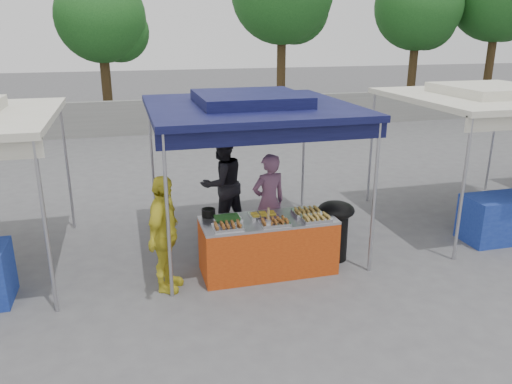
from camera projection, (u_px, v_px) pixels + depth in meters
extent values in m
plane|color=#525154|center=(266.00, 268.00, 7.75)|extent=(80.00, 80.00, 0.00)
cube|color=slate|center=(180.00, 116.00, 17.66)|extent=(40.00, 0.25, 1.20)
cylinder|color=#ABAAB1|center=(168.00, 219.00, 6.57)|extent=(0.05, 0.05, 2.30)
cylinder|color=#ABAAB1|center=(374.00, 200.00, 7.30)|extent=(0.05, 0.05, 2.30)
cylinder|color=#ABAAB1|center=(152.00, 163.00, 9.32)|extent=(0.05, 0.05, 2.30)
cylinder|color=#ABAAB1|center=(303.00, 153.00, 10.06)|extent=(0.05, 0.05, 2.30)
cube|color=#0E113B|center=(250.00, 107.00, 7.94)|extent=(3.20, 3.20, 0.10)
cube|color=#0E113B|center=(249.00, 99.00, 7.90)|extent=(1.65, 1.65, 0.18)
cube|color=#0E113B|center=(277.00, 135.00, 6.61)|extent=(3.20, 0.04, 0.25)
cylinder|color=#ABAAB1|center=(46.00, 230.00, 6.20)|extent=(0.05, 0.05, 2.30)
cylinder|color=#ABAAB1|center=(68.00, 168.00, 8.95)|extent=(0.05, 0.05, 2.30)
cylinder|color=#ABAAB1|center=(462.00, 192.00, 7.67)|extent=(0.05, 0.05, 2.30)
cylinder|color=#ABAAB1|center=(371.00, 149.00, 10.43)|extent=(0.05, 0.05, 2.30)
cylinder|color=#ABAAB1|center=(493.00, 141.00, 11.16)|extent=(0.05, 0.05, 2.30)
cube|color=beige|center=(490.00, 97.00, 9.04)|extent=(3.20, 3.20, 0.10)
cube|color=beige|center=(491.00, 90.00, 9.00)|extent=(1.65, 1.65, 0.18)
cylinder|color=#3B2B16|center=(106.00, 79.00, 18.58)|extent=(0.36, 0.36, 3.53)
sphere|color=#1D551D|center=(100.00, 17.00, 17.91)|extent=(3.23, 3.23, 3.23)
sphere|color=#1D551D|center=(119.00, 32.00, 18.39)|extent=(2.22, 2.22, 2.22)
cylinder|color=#3B2B16|center=(281.00, 63.00, 20.36)|extent=(0.36, 0.36, 4.42)
sphere|color=#1D551D|center=(295.00, 9.00, 20.04)|extent=(2.78, 2.78, 2.78)
cylinder|color=#3B2B16|center=(413.00, 66.00, 21.69)|extent=(0.36, 0.36, 3.99)
sphere|color=#1D551D|center=(418.00, 6.00, 20.93)|extent=(3.65, 3.65, 3.65)
sphere|color=#1D551D|center=(427.00, 20.00, 21.44)|extent=(2.51, 2.51, 2.51)
cylinder|color=#3B2B16|center=(490.00, 59.00, 22.04)|extent=(0.36, 0.36, 4.51)
sphere|color=#1D551D|center=(506.00, 8.00, 21.71)|extent=(2.83, 2.83, 2.83)
cube|color=#B03B0F|center=(268.00, 246.00, 7.53)|extent=(2.00, 0.80, 0.81)
cube|color=#ABAAB1|center=(268.00, 220.00, 7.40)|extent=(2.00, 0.80, 0.04)
cube|color=#B6B6BA|center=(228.00, 227.00, 7.02)|extent=(0.42, 0.30, 0.05)
cube|color=brown|center=(228.00, 225.00, 7.01)|extent=(0.35, 0.25, 0.02)
cube|color=#B6B6BA|center=(274.00, 223.00, 7.17)|extent=(0.42, 0.30, 0.05)
cube|color=brown|center=(274.00, 221.00, 7.16)|extent=(0.35, 0.25, 0.02)
cube|color=#B6B6BA|center=(316.00, 219.00, 7.33)|extent=(0.42, 0.30, 0.05)
cube|color=olive|center=(316.00, 217.00, 7.32)|extent=(0.35, 0.25, 0.02)
cube|color=#B6B6BA|center=(227.00, 220.00, 7.30)|extent=(0.42, 0.30, 0.05)
cube|color=#1E4F1B|center=(227.00, 217.00, 7.29)|extent=(0.35, 0.25, 0.02)
cube|color=#B6B6BA|center=(263.00, 215.00, 7.46)|extent=(0.42, 0.30, 0.05)
cube|color=gold|center=(263.00, 213.00, 7.45)|extent=(0.35, 0.25, 0.02)
cube|color=#B6B6BA|center=(307.00, 212.00, 7.60)|extent=(0.42, 0.30, 0.05)
cube|color=olive|center=(307.00, 210.00, 7.58)|extent=(0.35, 0.25, 0.02)
cylinder|color=black|center=(208.00, 213.00, 7.48)|extent=(0.20, 0.20, 0.12)
cylinder|color=#ABAAB1|center=(268.00, 224.00, 7.06)|extent=(0.09, 0.09, 0.11)
cylinder|color=black|center=(335.00, 236.00, 7.95)|extent=(0.40, 0.40, 0.78)
ellipsoid|color=black|center=(336.00, 210.00, 7.80)|extent=(0.58, 0.58, 0.26)
cube|color=navy|center=(235.00, 249.00, 8.08)|extent=(0.44, 0.31, 0.27)
cube|color=navy|center=(275.00, 240.00, 8.34)|extent=(0.55, 0.39, 0.33)
cube|color=navy|center=(275.00, 223.00, 8.24)|extent=(0.51, 0.36, 0.31)
imported|color=#7D4F6E|center=(269.00, 202.00, 8.19)|extent=(0.67, 0.51, 1.64)
imported|color=black|center=(222.00, 183.00, 8.93)|extent=(1.08, 0.98, 1.80)
imported|color=gold|center=(164.00, 234.00, 6.87)|extent=(0.77, 1.06, 1.68)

